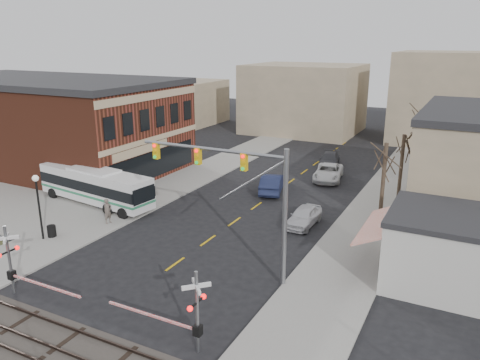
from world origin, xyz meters
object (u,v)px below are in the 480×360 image
(car_d, at_px, (329,160))
(pedestrian_far, at_px, (102,197))
(street_lamp, at_px, (37,194))
(car_c, at_px, (328,172))
(transit_bus, at_px, (95,185))
(traffic_signal_mast, at_px, (242,184))
(car_a, at_px, (304,216))
(rr_crossing_east, at_px, (189,311))
(pedestrian_near, at_px, (108,211))
(trash_bin, at_px, (52,231))
(rr_crossing_west, at_px, (15,262))
(car_b, at_px, (272,183))

(car_d, bearing_deg, pedestrian_far, -131.62)
(street_lamp, distance_m, car_c, 27.17)
(transit_bus, height_order, traffic_signal_mast, traffic_signal_mast)
(car_a, bearing_deg, traffic_signal_mast, -92.50)
(rr_crossing_east, bearing_deg, pedestrian_near, 144.43)
(trash_bin, bearing_deg, car_c, 60.02)
(rr_crossing_west, xyz_separation_m, pedestrian_near, (-2.70, 10.08, -0.88))
(traffic_signal_mast, bearing_deg, street_lamp, -172.88)
(car_d, height_order, pedestrian_near, pedestrian_near)
(traffic_signal_mast, height_order, car_c, traffic_signal_mast)
(transit_bus, distance_m, trash_bin, 7.32)
(car_b, height_order, pedestrian_near, pedestrian_near)
(rr_crossing_east, height_order, trash_bin, rr_crossing_east)
(rr_crossing_east, distance_m, trash_bin, 16.69)
(transit_bus, height_order, car_a, transit_bus)
(transit_bus, height_order, car_c, transit_bus)
(transit_bus, relative_size, street_lamp, 2.54)
(traffic_signal_mast, xyz_separation_m, car_d, (-2.69, 26.83, -4.98))
(transit_bus, relative_size, rr_crossing_east, 2.10)
(trash_bin, bearing_deg, rr_crossing_west, -54.40)
(transit_bus, bearing_deg, rr_crossing_west, -62.57)
(traffic_signal_mast, distance_m, rr_crossing_west, 13.04)
(car_a, height_order, pedestrian_far, pedestrian_far)
(transit_bus, relative_size, pedestrian_near, 6.07)
(street_lamp, bearing_deg, trash_bin, 66.71)
(car_d, relative_size, pedestrian_near, 2.60)
(street_lamp, height_order, car_b, street_lamp)
(street_lamp, bearing_deg, car_a, 35.48)
(traffic_signal_mast, relative_size, trash_bin, 11.59)
(traffic_signal_mast, distance_m, rr_crossing_east, 8.26)
(car_c, height_order, car_d, car_c)
(car_b, bearing_deg, street_lamp, 43.40)
(transit_bus, bearing_deg, rr_crossing_east, -35.85)
(transit_bus, bearing_deg, traffic_signal_mast, -18.42)
(traffic_signal_mast, bearing_deg, car_d, 95.72)
(rr_crossing_west, relative_size, car_a, 1.30)
(street_lamp, distance_m, trash_bin, 2.95)
(car_b, bearing_deg, rr_crossing_west, 60.66)
(trash_bin, distance_m, car_d, 30.46)
(rr_crossing_west, bearing_deg, traffic_signal_mast, 37.44)
(car_c, distance_m, pedestrian_far, 21.91)
(car_a, bearing_deg, car_c, 100.05)
(rr_crossing_east, distance_m, car_d, 34.34)
(pedestrian_near, bearing_deg, trash_bin, 159.52)
(traffic_signal_mast, distance_m, car_c, 22.22)
(car_a, bearing_deg, pedestrian_near, -152.00)
(transit_bus, xyz_separation_m, rr_crossing_east, (17.81, -12.87, 0.28))
(rr_crossing_west, bearing_deg, car_c, 73.47)
(street_lamp, relative_size, pedestrian_far, 2.50)
(street_lamp, xyz_separation_m, trash_bin, (0.24, 0.57, -2.88))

